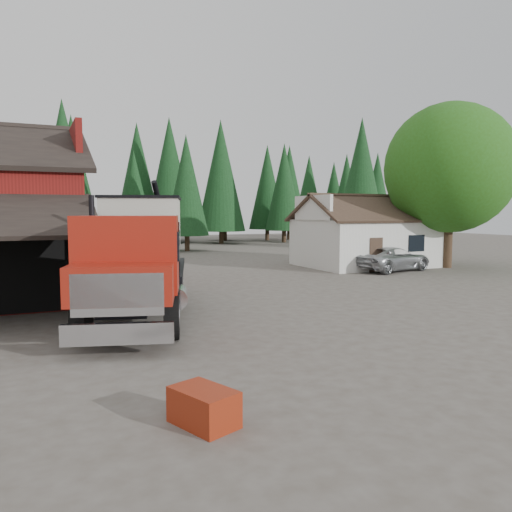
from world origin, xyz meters
name	(u,v)px	position (x,y,z in m)	size (l,w,h in m)	color
ground	(275,325)	(0.00, 0.00, 0.00)	(120.00, 120.00, 0.00)	#4E473D
farmhouse	(366,240)	(13.00, 13.00, 1.67)	(8.60, 6.42, 4.65)	silver
deciduous_tree	(450,173)	(17.01, 9.97, 5.91)	(8.00, 8.00, 10.20)	#382619
conifer_backdrop	(101,245)	(0.00, 42.00, 0.00)	(76.00, 16.00, 16.00)	black
near_pine_b	(186,185)	(6.00, 30.00, 5.89)	(3.96, 3.96, 10.40)	#382619
near_pine_c	(361,176)	(22.00, 26.00, 6.89)	(4.84, 4.84, 12.40)	#382619
near_pine_d	(64,168)	(-4.00, 34.00, 7.39)	(5.28, 5.28, 13.40)	#382619
feed_truck	(139,251)	(-3.48, 3.24, 2.19)	(5.60, 10.71, 4.68)	black
silver_car	(392,259)	(12.70, 10.00, 0.71)	(2.37, 5.14, 1.43)	#AEB2B6
equip_box	(204,407)	(-4.28, -6.00, 0.30)	(0.70, 1.10, 0.60)	maroon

